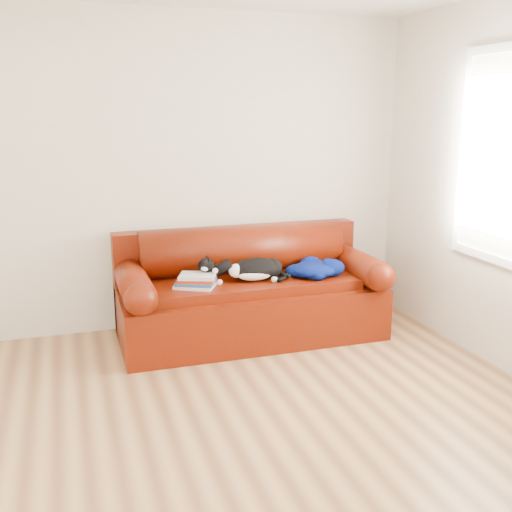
{
  "coord_description": "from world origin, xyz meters",
  "views": [
    {
      "loc": [
        -0.65,
        -2.94,
        1.81
      ],
      "look_at": [
        0.73,
        1.35,
        0.71
      ],
      "focal_mm": 42.0,
      "sensor_mm": 36.0,
      "label": 1
    }
  ],
  "objects": [
    {
      "name": "ground",
      "position": [
        0.0,
        0.0,
        0.0
      ],
      "size": [
        4.5,
        4.5,
        0.0
      ],
      "primitive_type": "plane",
      "color": "brown",
      "rests_on": "ground"
    },
    {
      "name": "room_shell",
      "position": [
        0.12,
        0.02,
        1.67
      ],
      "size": [
        4.52,
        4.02,
        2.61
      ],
      "color": "beige",
      "rests_on": "ground"
    },
    {
      "name": "sofa_base",
      "position": [
        0.73,
        1.49,
        0.24
      ],
      "size": [
        2.1,
        0.9,
        0.5
      ],
      "color": "#3E0B02",
      "rests_on": "ground"
    },
    {
      "name": "sofa_back",
      "position": [
        0.73,
        1.74,
        0.54
      ],
      "size": [
        2.1,
        1.01,
        0.88
      ],
      "color": "#3E0B02",
      "rests_on": "ground"
    },
    {
      "name": "book_stack",
      "position": [
        0.26,
        1.37,
        0.55
      ],
      "size": [
        0.36,
        0.34,
        0.1
      ],
      "rotation": [
        0.0,
        0.0,
        -0.43
      ],
      "color": "beige",
      "rests_on": "sofa_base"
    },
    {
      "name": "cat",
      "position": [
        0.75,
        1.41,
        0.58
      ],
      "size": [
        0.61,
        0.25,
        0.22
      ],
      "rotation": [
        0.0,
        0.0,
        -0.04
      ],
      "color": "black",
      "rests_on": "sofa_base"
    },
    {
      "name": "blanket",
      "position": [
        1.25,
        1.38,
        0.56
      ],
      "size": [
        0.51,
        0.41,
        0.14
      ],
      "rotation": [
        0.0,
        0.0,
        0.18
      ],
      "color": "#021145",
      "rests_on": "sofa_base"
    }
  ]
}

